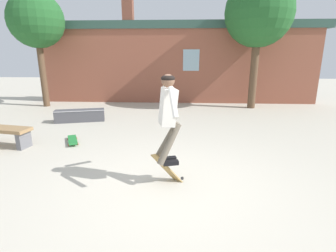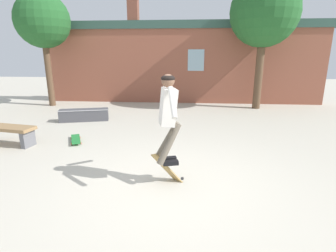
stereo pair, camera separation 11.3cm
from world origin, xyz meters
The scene contains 8 objects.
ground_plane centered at (0.00, 0.00, 0.00)m, with size 40.00×40.00×0.00m, color beige.
building_backdrop centered at (-0.02, 7.89, 1.84)m, with size 12.77×0.52×4.60m.
tree_right centered at (3.04, 6.74, 3.62)m, with size 2.56×2.56×4.93m.
tree_left centered at (-5.54, 6.64, 3.39)m, with size 2.14×2.14×4.49m.
skate_ledge centered at (-3.14, 4.16, 0.20)m, with size 1.60×0.76×0.40m.
skater centered at (-0.02, 0.11, 1.26)m, with size 0.49×1.13×1.50m.
skateboard_flipping centered at (-0.02, 0.16, 0.20)m, with size 0.64×0.25×0.69m.
skateboard_resting centered at (-2.54, 2.08, 0.07)m, with size 0.52×0.80×0.08m.
Camera 1 is at (0.20, -4.03, 2.17)m, focal length 28.00 mm.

